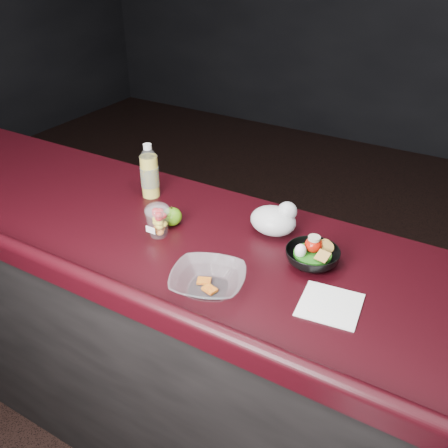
{
  "coord_description": "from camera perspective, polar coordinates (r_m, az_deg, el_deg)",
  "views": [
    {
      "loc": [
        0.78,
        -0.83,
        1.9
      ],
      "look_at": [
        0.1,
        0.31,
        1.1
      ],
      "focal_mm": 40.0,
      "sensor_mm": 36.0,
      "label": 1
    }
  ],
  "objects": [
    {
      "name": "fruit_cup",
      "position": [
        1.63,
        -7.58,
        0.53
      ],
      "size": [
        0.08,
        0.08,
        0.12
      ],
      "color": "white",
      "rests_on": "counter"
    },
    {
      "name": "takeout_bowl",
      "position": [
        1.41,
        -1.85,
        -6.51
      ],
      "size": [
        0.27,
        0.27,
        0.05
      ],
      "rotation": [
        0.0,
        0.0,
        0.32
      ],
      "color": "silver",
      "rests_on": "counter"
    },
    {
      "name": "green_apple",
      "position": [
        1.7,
        -5.96,
        0.85
      ],
      "size": [
        0.07,
        0.07,
        0.07
      ],
      "color": "#308A0F",
      "rests_on": "counter"
    },
    {
      "name": "lemonade_bottle",
      "position": [
        1.88,
        -8.49,
        5.6
      ],
      "size": [
        0.07,
        0.07,
        0.21
      ],
      "color": "gold",
      "rests_on": "counter"
    },
    {
      "name": "snack_bowl",
      "position": [
        1.52,
        10.03,
        -3.58
      ],
      "size": [
        0.17,
        0.17,
        0.09
      ],
      "rotation": [
        0.0,
        0.0,
        -0.05
      ],
      "color": "black",
      "rests_on": "counter"
    },
    {
      "name": "paper_napkin",
      "position": [
        1.39,
        12.02,
        -9.02
      ],
      "size": [
        0.18,
        0.18,
        0.0
      ],
      "primitive_type": "cube",
      "rotation": [
        0.0,
        0.0,
        0.13
      ],
      "color": "white",
      "rests_on": "counter"
    },
    {
      "name": "counter",
      "position": [
        1.95,
        -2.76,
        -14.35
      ],
      "size": [
        4.06,
        0.71,
        1.02
      ],
      "color": "black",
      "rests_on": "ground"
    },
    {
      "name": "plastic_bag",
      "position": [
        1.65,
        5.85,
        0.52
      ],
      "size": [
        0.16,
        0.13,
        0.11
      ],
      "color": "silver",
      "rests_on": "counter"
    }
  ]
}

